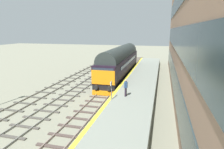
# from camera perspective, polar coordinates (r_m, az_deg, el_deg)

# --- Properties ---
(ground_plane) EXTENTS (140.00, 140.00, 0.00)m
(ground_plane) POSITION_cam_1_polar(r_m,az_deg,el_deg) (23.38, -1.28, -4.68)
(ground_plane) COLOR gray
(ground_plane) RESTS_ON ground
(track_main) EXTENTS (2.50, 60.00, 0.15)m
(track_main) POSITION_cam_1_polar(r_m,az_deg,el_deg) (23.37, -1.28, -4.55)
(track_main) COLOR gray
(track_main) RESTS_ON ground
(track_adjacent_west) EXTENTS (2.50, 60.00, 0.15)m
(track_adjacent_west) POSITION_cam_1_polar(r_m,az_deg,el_deg) (24.53, -9.29, -3.87)
(track_adjacent_west) COLOR slate
(track_adjacent_west) RESTS_ON ground
(track_adjacent_far_west) EXTENTS (2.50, 60.00, 0.15)m
(track_adjacent_far_west) POSITION_cam_1_polar(r_m,az_deg,el_deg) (25.93, -15.69, -3.27)
(track_adjacent_far_west) COLOR slate
(track_adjacent_far_west) RESTS_ON ground
(station_platform) EXTENTS (4.00, 44.00, 1.01)m
(station_platform) POSITION_cam_1_polar(r_m,az_deg,el_deg) (22.56, 7.56, -4.12)
(station_platform) COLOR gray
(station_platform) RESTS_ON ground
(station_building) EXTENTS (5.14, 43.54, 15.99)m
(station_building) POSITION_cam_1_polar(r_m,az_deg,el_deg) (22.19, 25.28, 14.13)
(station_building) COLOR #96725B
(station_building) RESTS_ON ground
(diesel_locomotive) EXTENTS (2.74, 17.97, 4.68)m
(diesel_locomotive) POSITION_cam_1_polar(r_m,az_deg,el_deg) (29.42, 2.40, 3.92)
(diesel_locomotive) COLOR black
(diesel_locomotive) RESTS_ON ground
(platform_number_sign) EXTENTS (0.10, 0.44, 1.64)m
(platform_number_sign) POSITION_cam_1_polar(r_m,az_deg,el_deg) (17.22, -0.21, -3.79)
(platform_number_sign) COLOR slate
(platform_number_sign) RESTS_ON station_platform
(waiting_passenger) EXTENTS (0.41, 0.50, 1.64)m
(waiting_passenger) POSITION_cam_1_polar(r_m,az_deg,el_deg) (18.09, 4.03, -3.40)
(waiting_passenger) COLOR #352B3A
(waiting_passenger) RESTS_ON station_platform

